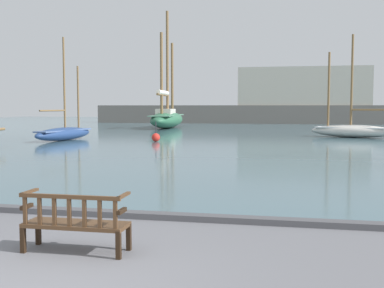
% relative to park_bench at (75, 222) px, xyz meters
% --- Properties ---
extents(harbor_water, '(100.00, 80.00, 0.08)m').
position_rel_park_bench_xyz_m(harbor_water, '(0.14, 42.51, -0.43)').
color(harbor_water, '#476670').
rests_on(harbor_water, ground).
extents(quay_edge_kerb, '(40.00, 0.30, 0.12)m').
position_rel_park_bench_xyz_m(quay_edge_kerb, '(0.14, 2.36, -0.41)').
color(quay_edge_kerb, '#4C4C50').
rests_on(quay_edge_kerb, ground).
extents(park_bench, '(1.60, 0.52, 0.92)m').
position_rel_park_bench_xyz_m(park_bench, '(0.00, 0.00, 0.00)').
color(park_bench, black).
rests_on(park_bench, ground).
extents(sailboat_centre_channel, '(3.46, 10.59, 11.37)m').
position_rel_park_bench_xyz_m(sailboat_centre_channel, '(-8.74, 39.14, 0.67)').
color(sailboat_centre_channel, '#2D6647').
rests_on(sailboat_centre_channel, harbor_water).
extents(sailboat_far_starboard, '(5.83, 3.16, 6.98)m').
position_rel_park_bench_xyz_m(sailboat_far_starboard, '(7.34, 27.73, 0.16)').
color(sailboat_far_starboard, silver).
rests_on(sailboat_far_starboard, harbor_water).
extents(sailboat_mid_port, '(2.00, 5.65, 6.41)m').
position_rel_park_bench_xyz_m(sailboat_mid_port, '(-10.73, 21.18, 0.10)').
color(sailboat_mid_port, navy).
rests_on(sailboat_mid_port, harbor_water).
extents(channel_buoy, '(0.50, 0.50, 1.20)m').
position_rel_park_bench_xyz_m(channel_buoy, '(-4.80, 21.31, -0.13)').
color(channel_buoy, red).
rests_on(channel_buoy, harbor_water).
extents(far_breakwater, '(42.60, 2.40, 6.89)m').
position_rel_park_bench_xyz_m(far_breakwater, '(1.84, 52.75, 1.98)').
color(far_breakwater, '#66605B').
rests_on(far_breakwater, ground).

